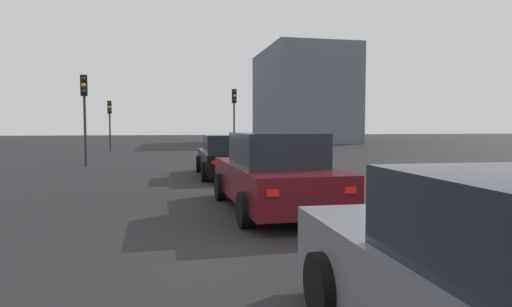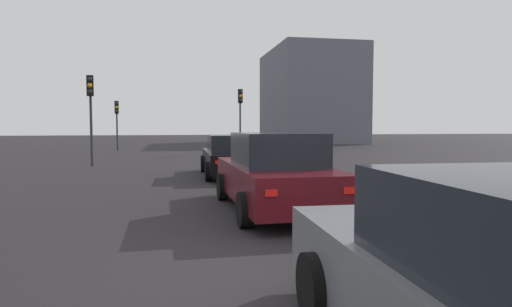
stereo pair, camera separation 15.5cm
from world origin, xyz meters
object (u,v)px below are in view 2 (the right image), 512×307
(traffic_light_near_left, at_px, (90,101))
(car_maroon_left_second, at_px, (275,174))
(traffic_light_far_left, at_px, (240,107))
(traffic_light_near_right, at_px, (117,115))
(car_black_left_lead, at_px, (231,156))

(traffic_light_near_left, bearing_deg, car_maroon_left_second, 23.04)
(traffic_light_near_left, xyz_separation_m, traffic_light_far_left, (7.88, -7.84, 0.11))
(traffic_light_far_left, bearing_deg, car_maroon_left_second, -8.77)
(traffic_light_near_right, xyz_separation_m, traffic_light_far_left, (-4.24, -8.20, 0.43))
(car_black_left_lead, height_order, car_maroon_left_second, car_maroon_left_second)
(car_maroon_left_second, bearing_deg, traffic_light_near_left, 25.14)
(car_black_left_lead, height_order, traffic_light_near_right, traffic_light_near_right)
(car_black_left_lead, bearing_deg, traffic_light_far_left, -9.36)
(traffic_light_near_left, distance_m, traffic_light_near_right, 12.13)
(car_black_left_lead, xyz_separation_m, traffic_light_far_left, (12.70, -2.28, 2.26))
(car_black_left_lead, bearing_deg, car_maroon_left_second, -178.40)
(car_black_left_lead, distance_m, car_maroon_left_second, 6.56)
(car_maroon_left_second, relative_size, traffic_light_far_left, 1.17)
(car_black_left_lead, relative_size, traffic_light_near_left, 1.18)
(car_maroon_left_second, bearing_deg, traffic_light_near_right, 13.08)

